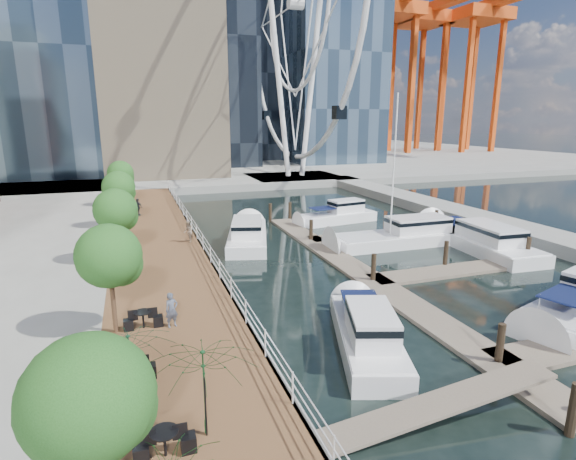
{
  "coord_description": "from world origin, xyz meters",
  "views": [
    {
      "loc": [
        -10.25,
        -14.52,
        9.56
      ],
      "look_at": [
        -1.49,
        10.74,
        3.0
      ],
      "focal_mm": 28.0,
      "sensor_mm": 36.0,
      "label": 1
    }
  ],
  "objects": [
    {
      "name": "cafe_tables",
      "position": [
        -10.4,
        -2.0,
        1.37
      ],
      "size": [
        2.5,
        13.7,
        0.74
      ],
      "color": "black",
      "rests_on": "ground"
    },
    {
      "name": "pier",
      "position": [
        14.0,
        52.0,
        0.5
      ],
      "size": [
        14.0,
        12.0,
        1.0
      ],
      "primitive_type": "cube",
      "color": "gray",
      "rests_on": "ground"
    },
    {
      "name": "floating_docks",
      "position": [
        7.97,
        9.98,
        0.49
      ],
      "size": [
        16.0,
        34.0,
        2.6
      ],
      "color": "#6D6051",
      "rests_on": "ground"
    },
    {
      "name": "street_trees",
      "position": [
        -11.4,
        14.0,
        4.29
      ],
      "size": [
        2.6,
        42.6,
        4.6
      ],
      "color": "#3F2B1C",
      "rests_on": "ground"
    },
    {
      "name": "land_far",
      "position": [
        0.0,
        102.0,
        0.5
      ],
      "size": [
        200.0,
        114.0,
        1.0
      ],
      "primitive_type": "cube",
      "color": "gray",
      "rests_on": "ground"
    },
    {
      "name": "boardwalk",
      "position": [
        -9.0,
        15.0,
        0.5
      ],
      "size": [
        6.0,
        60.0,
        1.0
      ],
      "primitive_type": "cube",
      "color": "brown",
      "rests_on": "ground"
    },
    {
      "name": "moored_yachts",
      "position": [
        8.36,
        12.67,
        0.0
      ],
      "size": [
        21.13,
        38.48,
        11.5
      ],
      "color": "white",
      "rests_on": "ground"
    },
    {
      "name": "port_cranes",
      "position": [
        67.67,
        95.67,
        20.0
      ],
      "size": [
        40.0,
        52.0,
        38.0
      ],
      "color": "#D84C14",
      "rests_on": "ground"
    },
    {
      "name": "ferris_wheel",
      "position": [
        14.0,
        52.0,
        25.92
      ],
      "size": [
        5.8,
        45.6,
        47.8
      ],
      "color": "white",
      "rests_on": "ground"
    },
    {
      "name": "seawall",
      "position": [
        -6.0,
        15.0,
        0.5
      ],
      "size": [
        0.25,
        60.0,
        1.0
      ],
      "primitive_type": "cube",
      "color": "#595954",
      "rests_on": "ground"
    },
    {
      "name": "cafe_seating",
      "position": [
        -9.78,
        -4.0,
        2.28
      ],
      "size": [
        5.02,
        8.97,
        2.7
      ],
      "color": "#0F3812",
      "rests_on": "ground"
    },
    {
      "name": "breakwater",
      "position": [
        20.0,
        20.0,
        0.5
      ],
      "size": [
        4.0,
        60.0,
        1.0
      ],
      "primitive_type": "cube",
      "color": "gray",
      "rests_on": "ground"
    },
    {
      "name": "ground",
      "position": [
        0.0,
        0.0,
        0.0
      ],
      "size": [
        520.0,
        520.0,
        0.0
      ],
      "primitive_type": "plane",
      "color": "black",
      "rests_on": "ground"
    },
    {
      "name": "pedestrian_far",
      "position": [
        -10.01,
        28.26,
        1.8
      ],
      "size": [
        0.95,
        0.93,
        1.6
      ],
      "primitive_type": "imported",
      "rotation": [
        0.0,
        0.0,
        2.38
      ],
      "color": "#2D3139",
      "rests_on": "boardwalk"
    },
    {
      "name": "pedestrian_mid",
      "position": [
        -6.8,
        17.28,
        1.78
      ],
      "size": [
        0.63,
        0.79,
        1.57
      ],
      "primitive_type": "imported",
      "rotation": [
        0.0,
        0.0,
        -1.52
      ],
      "color": "#836D5B",
      "rests_on": "boardwalk"
    },
    {
      "name": "railing",
      "position": [
        -6.1,
        15.0,
        1.52
      ],
      "size": [
        0.1,
        60.0,
        1.05
      ],
      "primitive_type": null,
      "color": "white",
      "rests_on": "boardwalk"
    },
    {
      "name": "pedestrian_near",
      "position": [
        -9.13,
        3.73,
        1.76
      ],
      "size": [
        0.64,
        0.52,
        1.52
      ],
      "primitive_type": "imported",
      "rotation": [
        0.0,
        0.0,
        0.32
      ],
      "color": "#464D5D",
      "rests_on": "boardwalk"
    }
  ]
}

